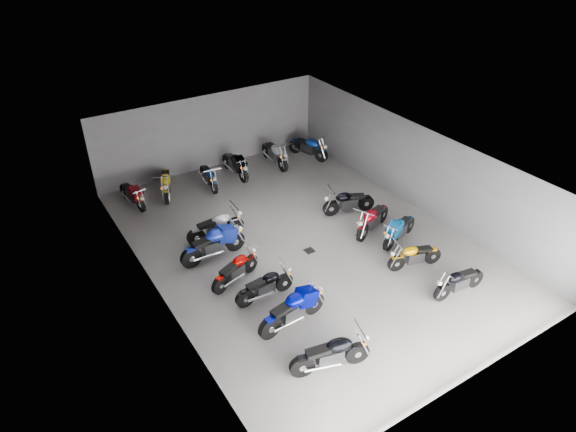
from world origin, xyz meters
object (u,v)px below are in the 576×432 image
at_px(motorcycle_left_d, 236,269).
at_px(motorcycle_right_c, 399,230).
at_px(motorcycle_back_a, 132,194).
at_px(motorcycle_right_d, 372,219).
at_px(motorcycle_back_b, 166,183).
at_px(motorcycle_back_c, 209,176).
at_px(motorcycle_back_d, 235,164).
at_px(motorcycle_left_b, 293,309).
at_px(motorcycle_back_f, 309,147).
at_px(motorcycle_right_b, 414,255).
at_px(drain_grate, 309,251).
at_px(motorcycle_left_f, 216,226).
at_px(motorcycle_left_c, 265,285).
at_px(motorcycle_left_e, 214,244).
at_px(motorcycle_back_e, 275,153).
at_px(motorcycle_left_a, 331,354).
at_px(motorcycle_right_a, 459,281).
at_px(motorcycle_right_e, 348,202).

relative_size(motorcycle_left_d, motorcycle_right_c, 0.97).
height_order(motorcycle_right_c, motorcycle_back_a, motorcycle_right_c).
xyz_separation_m(motorcycle_right_d, motorcycle_back_b, (-5.12, 6.35, 0.01)).
distance_m(motorcycle_back_c, motorcycle_back_d, 1.39).
height_order(motorcycle_left_b, motorcycle_back_f, motorcycle_left_b).
bearing_deg(motorcycle_back_b, motorcycle_back_c, -168.40).
bearing_deg(motorcycle_right_b, motorcycle_right_d, 9.26).
height_order(drain_grate, motorcycle_left_b, motorcycle_left_b).
bearing_deg(motorcycle_left_f, motorcycle_back_c, 161.92).
bearing_deg(motorcycle_left_b, motorcycle_left_c, 177.39).
height_order(motorcycle_left_e, motorcycle_back_e, motorcycle_left_e).
xyz_separation_m(motorcycle_right_d, motorcycle_back_d, (-2.08, 6.35, 0.01)).
height_order(drain_grate, motorcycle_back_f, motorcycle_back_f).
bearing_deg(motorcycle_left_b, drain_grate, 131.85).
height_order(motorcycle_right_c, motorcycle_back_c, motorcycle_right_c).
xyz_separation_m(motorcycle_left_f, motorcycle_back_e, (4.65, 3.83, 0.04)).
xyz_separation_m(motorcycle_right_b, motorcycle_back_e, (0.05, 8.61, 0.09)).
height_order(motorcycle_right_c, motorcycle_back_b, motorcycle_back_b).
bearing_deg(motorcycle_left_e, motorcycle_right_c, 63.88).
distance_m(motorcycle_left_a, motorcycle_back_d, 10.94).
relative_size(motorcycle_left_b, motorcycle_right_b, 1.21).
height_order(motorcycle_left_d, motorcycle_right_a, motorcycle_left_d).
bearing_deg(motorcycle_right_c, motorcycle_back_d, 0.35).
relative_size(motorcycle_back_b, motorcycle_back_e, 0.91).
bearing_deg(motorcycle_back_a, motorcycle_right_a, 113.73).
bearing_deg(motorcycle_left_d, motorcycle_right_c, 60.59).
height_order(motorcycle_left_b, motorcycle_back_a, motorcycle_left_b).
bearing_deg(motorcycle_back_a, motorcycle_right_d, 127.24).
distance_m(motorcycle_right_d, motorcycle_back_b, 8.16).
bearing_deg(motorcycle_left_d, motorcycle_right_a, 33.82).
xyz_separation_m(drain_grate, motorcycle_back_f, (4.01, 5.96, 0.50)).
height_order(motorcycle_back_d, motorcycle_back_e, motorcycle_back_e).
xyz_separation_m(motorcycle_left_b, motorcycle_back_c, (1.40, 8.46, -0.07)).
bearing_deg(motorcycle_right_c, motorcycle_left_c, 72.75).
bearing_deg(motorcycle_right_a, motorcycle_left_c, 63.08).
bearing_deg(motorcycle_back_c, motorcycle_left_d, 79.31).
bearing_deg(drain_grate, motorcycle_left_d, -177.88).
height_order(motorcycle_right_a, motorcycle_back_f, motorcycle_back_f).
distance_m(motorcycle_left_d, motorcycle_back_c, 6.25).
distance_m(motorcycle_right_a, motorcycle_right_d, 3.92).
xyz_separation_m(motorcycle_left_d, motorcycle_back_a, (-1.20, 6.18, 0.00)).
height_order(motorcycle_left_b, motorcycle_back_e, motorcycle_back_e).
bearing_deg(motorcycle_left_d, motorcycle_left_f, 149.34).
bearing_deg(motorcycle_right_e, drain_grate, 132.26).
relative_size(motorcycle_back_c, motorcycle_back_f, 0.93).
xyz_separation_m(drain_grate, motorcycle_left_b, (-2.33, -2.60, 0.53)).
relative_size(motorcycle_left_a, motorcycle_back_b, 1.01).
distance_m(motorcycle_left_c, motorcycle_back_a, 7.48).
distance_m(motorcycle_left_f, motorcycle_right_a, 8.01).
distance_m(motorcycle_left_e, motorcycle_left_f, 1.11).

